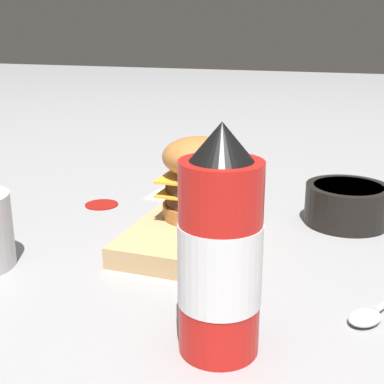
{
  "coord_description": "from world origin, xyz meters",
  "views": [
    {
      "loc": [
        -0.68,
        -0.24,
        0.29
      ],
      "look_at": [
        -0.02,
        -0.0,
        0.08
      ],
      "focal_mm": 50.0,
      "sensor_mm": 36.0,
      "label": 1
    }
  ],
  "objects_px": {
    "burger": "(197,177)",
    "ketchup_bottle": "(220,253)",
    "side_bowl": "(347,203)",
    "spoon": "(374,312)",
    "serving_board": "(192,236)"
  },
  "relations": [
    {
      "from": "burger",
      "to": "spoon",
      "type": "bearing_deg",
      "value": -122.11
    },
    {
      "from": "burger",
      "to": "spoon",
      "type": "relative_size",
      "value": 0.88
    },
    {
      "from": "serving_board",
      "to": "side_bowl",
      "type": "xyz_separation_m",
      "value": [
        0.16,
        -0.2,
        0.02
      ]
    },
    {
      "from": "side_bowl",
      "to": "ketchup_bottle",
      "type": "bearing_deg",
      "value": 167.32
    },
    {
      "from": "burger",
      "to": "spoon",
      "type": "xyz_separation_m",
      "value": [
        -0.16,
        -0.25,
        -0.08
      ]
    },
    {
      "from": "ketchup_bottle",
      "to": "spoon",
      "type": "distance_m",
      "value": 0.2
    },
    {
      "from": "ketchup_bottle",
      "to": "burger",
      "type": "bearing_deg",
      "value": 23.22
    },
    {
      "from": "ketchup_bottle",
      "to": "spoon",
      "type": "height_order",
      "value": "ketchup_bottle"
    },
    {
      "from": "burger",
      "to": "serving_board",
      "type": "bearing_deg",
      "value": -169.73
    },
    {
      "from": "burger",
      "to": "side_bowl",
      "type": "xyz_separation_m",
      "value": [
        0.12,
        -0.2,
        -0.06
      ]
    },
    {
      "from": "burger",
      "to": "ketchup_bottle",
      "type": "bearing_deg",
      "value": -156.78
    },
    {
      "from": "ketchup_bottle",
      "to": "serving_board",
      "type": "bearing_deg",
      "value": 25.3
    },
    {
      "from": "serving_board",
      "to": "ketchup_bottle",
      "type": "xyz_separation_m",
      "value": [
        -0.23,
        -0.11,
        0.08
      ]
    },
    {
      "from": "serving_board",
      "to": "ketchup_bottle",
      "type": "distance_m",
      "value": 0.27
    },
    {
      "from": "burger",
      "to": "ketchup_bottle",
      "type": "relative_size",
      "value": 0.54
    }
  ]
}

